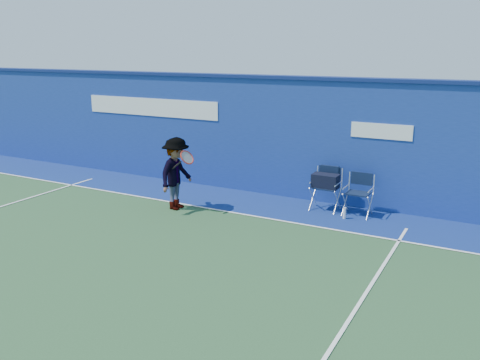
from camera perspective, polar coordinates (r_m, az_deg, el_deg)
The scene contains 8 objects.
ground at distance 9.85m, azimuth -13.60°, elevation -8.18°, with size 80.00×80.00×0.00m, color #284C2A.
stadium_wall at distance 13.58m, azimuth 0.68°, elevation 5.30°, with size 24.00×0.50×3.08m.
out_of_bounds_strip at distance 12.99m, azimuth -1.57°, elevation -2.14°, with size 24.00×1.80×0.01m, color navy.
court_lines at distance 10.27m, azimuth -11.37°, elevation -7.03°, with size 24.00×12.00×0.01m.
directors_chair_left at distance 12.19m, azimuth 9.58°, elevation -1.35°, with size 0.61×0.56×1.03m.
directors_chair_right at distance 12.00m, azimuth 13.08°, elevation -2.46°, with size 0.57×0.52×0.96m.
water_bottle at distance 11.72m, azimuth 11.65°, elevation -3.67°, with size 0.07×0.07×0.27m, color silver.
tennis_player at distance 12.10m, azimuth -7.16°, elevation 0.72°, with size 0.89×1.14×1.73m.
Camera 1 is at (6.19, -6.69, 3.75)m, focal length 38.00 mm.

